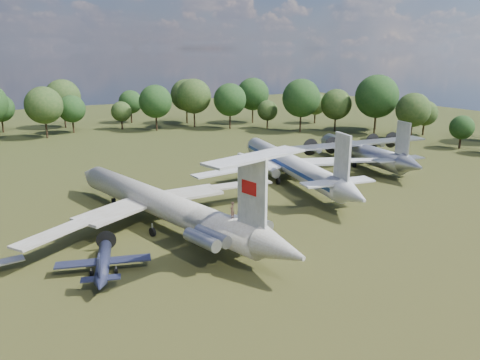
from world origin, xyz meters
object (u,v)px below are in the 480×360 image
an12_transport (361,154)px  small_prop_west (104,265)px  person_on_il62 (232,210)px  il62_airliner (162,209)px  tu104_jet (291,168)px

an12_transport → small_prop_west: (-60.27, -21.42, -1.36)m
small_prop_west → person_on_il62: bearing=1.8°
il62_airliner → person_on_il62: bearing=-90.0°
il62_airliner → small_prop_west: bearing=-150.2°
tu104_jet → small_prop_west: tu104_jet is taller
il62_airliner → an12_transport: (49.35, 11.58, -0.18)m
il62_airliner → tu104_jet: il62_airliner is taller
tu104_jet → il62_airliner: bearing=-150.4°
person_on_il62 → il62_airliner: bearing=-110.7°
il62_airliner → small_prop_west: size_ratio=3.73×
small_prop_west → tu104_jet: bearing=44.1°
an12_transport → tu104_jet: bearing=-165.1°
il62_airliner → person_on_il62: 14.76m
tu104_jet → small_prop_west: bearing=-142.6°
an12_transport → small_prop_west: an12_transport is taller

